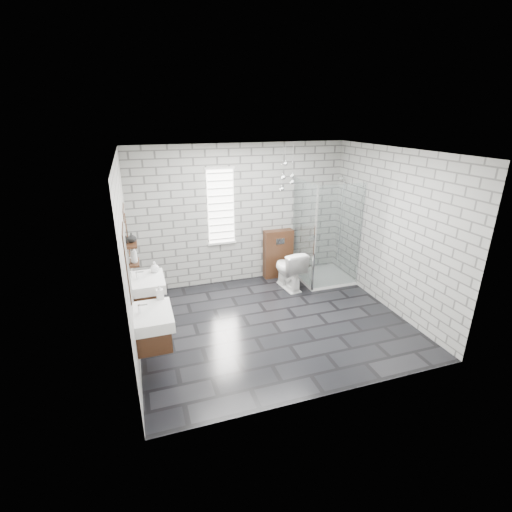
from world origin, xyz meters
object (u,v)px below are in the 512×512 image
vanity_right (146,284)px  toilet (289,269)px  shower_enclosure (323,258)px  cistern_panel (278,254)px  vanity_left (150,319)px

vanity_right → toilet: (2.66, 0.65, -0.37)m
vanity_right → shower_enclosure: (3.41, 0.71, -0.25)m
cistern_panel → shower_enclosure: bearing=-34.6°
vanity_left → toilet: vanity_left is taller
vanity_right → cistern_panel: 2.94m
vanity_left → toilet: bearing=33.2°
cistern_panel → toilet: bearing=-90.0°
shower_enclosure → vanity_left: bearing=-152.2°
vanity_left → cistern_panel: bearing=41.0°
cistern_panel → shower_enclosure: shower_enclosure is taller
vanity_right → toilet: vanity_right is taller
vanity_left → vanity_right: bearing=90.0°
shower_enclosure → toilet: bearing=-175.5°
cistern_panel → toilet: (0.00, -0.58, -0.11)m
shower_enclosure → vanity_right: bearing=-168.2°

